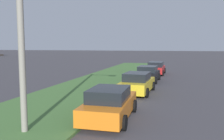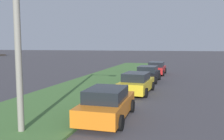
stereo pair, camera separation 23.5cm
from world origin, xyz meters
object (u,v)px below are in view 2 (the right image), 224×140
parked_car_orange (107,104)px  parked_car_yellow (137,83)px  parked_car_black (148,74)px  parked_car_red (156,68)px  streetlight (25,17)px

parked_car_orange → parked_car_yellow: same height
parked_car_orange → parked_car_black: (11.92, -0.29, 0.00)m
parked_car_orange → parked_car_black: 11.92m
parked_car_orange → parked_car_red: bearing=-3.3°
parked_car_orange → streetlight: size_ratio=0.58×
parked_car_yellow → streetlight: (-8.94, 2.48, 3.67)m
parked_car_yellow → parked_car_red: 11.44m
parked_car_orange → parked_car_red: same height
parked_car_black → parked_car_red: 5.81m
parked_car_black → parked_car_red: same height
parked_car_black → parked_car_red: bearing=-0.5°
parked_car_red → streetlight: streetlight is taller
parked_car_orange → parked_car_black: same height
parked_car_yellow → parked_car_black: (5.63, -0.06, 0.00)m
parked_car_black → streetlight: 15.23m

